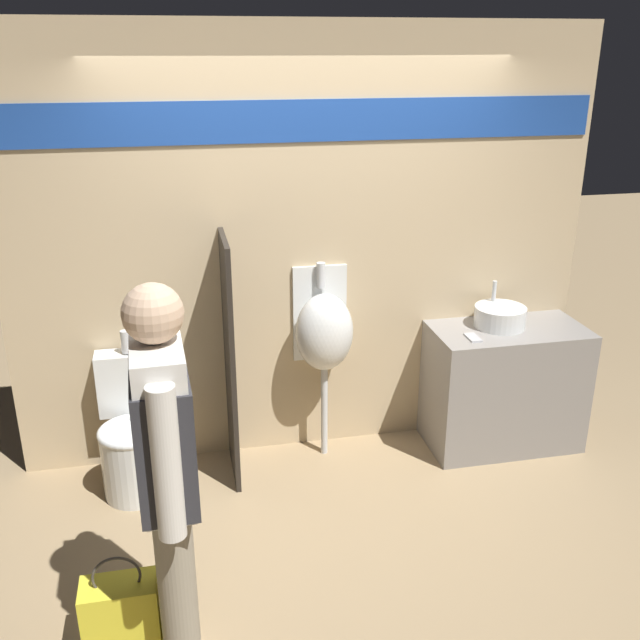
% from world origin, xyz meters
% --- Properties ---
extents(ground_plane, '(16.00, 16.00, 0.00)m').
position_xyz_m(ground_plane, '(0.00, 0.00, 0.00)').
color(ground_plane, '#997F5B').
extents(display_wall, '(3.68, 0.07, 2.70)m').
position_xyz_m(display_wall, '(0.00, 0.60, 1.36)').
color(display_wall, tan).
rests_on(display_wall, ground_plane).
extents(sink_counter, '(1.00, 0.53, 0.84)m').
position_xyz_m(sink_counter, '(1.29, 0.31, 0.42)').
color(sink_counter, gray).
rests_on(sink_counter, ground_plane).
extents(sink_basin, '(0.33, 0.33, 0.27)m').
position_xyz_m(sink_basin, '(1.24, 0.36, 0.90)').
color(sink_basin, silver).
rests_on(sink_basin, sink_counter).
extents(cell_phone, '(0.07, 0.14, 0.01)m').
position_xyz_m(cell_phone, '(0.99, 0.20, 0.84)').
color(cell_phone, '#B7B7BC').
rests_on(cell_phone, sink_counter).
extents(divider_near_counter, '(0.03, 0.50, 1.54)m').
position_xyz_m(divider_near_counter, '(-0.53, 0.32, 0.77)').
color(divider_near_counter, '#28231E').
rests_on(divider_near_counter, ground_plane).
extents(urinal_near_counter, '(0.37, 0.31, 1.29)m').
position_xyz_m(urinal_near_counter, '(0.08, 0.42, 0.87)').
color(urinal_near_counter, silver).
rests_on(urinal_near_counter, ground_plane).
extents(toilet, '(0.40, 0.56, 0.96)m').
position_xyz_m(toilet, '(-1.13, 0.27, 0.33)').
color(toilet, silver).
rests_on(toilet, ground_plane).
extents(person_in_vest, '(0.24, 0.61, 1.75)m').
position_xyz_m(person_in_vest, '(-0.90, -1.12, 1.02)').
color(person_in_vest, gray).
rests_on(person_in_vest, ground_plane).
extents(shopping_bag, '(0.33, 0.18, 0.50)m').
position_xyz_m(shopping_bag, '(-1.16, -1.03, 0.18)').
color(shopping_bag, yellow).
rests_on(shopping_bag, ground_plane).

